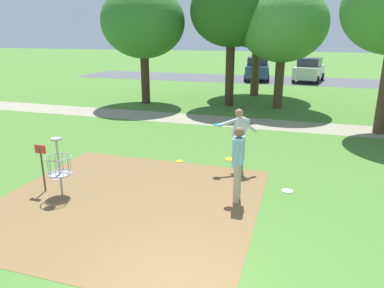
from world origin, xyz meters
The scene contains 15 objects.
dirt_tee_pad centered at (-2.09, 2.46, 0.00)m, with size 5.72×5.50×0.01m, color brown.
disc_golf_basket centered at (-3.72, 2.29, 0.75)m, with size 0.98×0.58×1.39m.
player_foreground_watching centered at (0.23, 3.22, 0.97)m, with size 0.40×0.47×1.71m.
player_throwing centered at (-0.08, 5.14, 0.99)m, with size 1.13×0.60×1.71m.
frisbee_by_tee centered at (-1.84, 5.26, 0.01)m, with size 0.22×0.22×0.02m, color gold.
frisbee_mid_grass centered at (-4.43, 3.09, 0.01)m, with size 0.22×0.22×0.02m, color white.
frisbee_far_right centered at (1.30, 4.08, 0.01)m, with size 0.26×0.26×0.02m, color white.
tree_near_left centered at (0.28, 14.33, 4.04)m, with size 4.22×4.22×5.86m.
tree_near_right centered at (-1.38, 17.84, 5.14)m, with size 5.58×5.58×7.53m.
tree_mid_center centered at (-6.68, 13.58, 4.17)m, with size 4.29×4.29×6.02m.
tree_mid_right centered at (-2.21, 14.22, 4.66)m, with size 4.09×4.09×6.43m.
parking_lot_strip centered at (0.00, 26.22, 0.00)m, with size 36.00×6.00×0.01m, color #4C4C51.
parked_car_leftmost centered at (-2.26, 25.88, 0.92)m, with size 2.31×4.37×1.84m.
parked_car_center_left centered at (1.81, 26.04, 0.92)m, with size 2.49×4.44×1.84m.
gravel_path centered at (0.00, 10.65, 0.00)m, with size 40.00×1.89×0.00m, color gray.
Camera 1 is at (1.42, -3.96, 3.56)m, focal length 33.10 mm.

